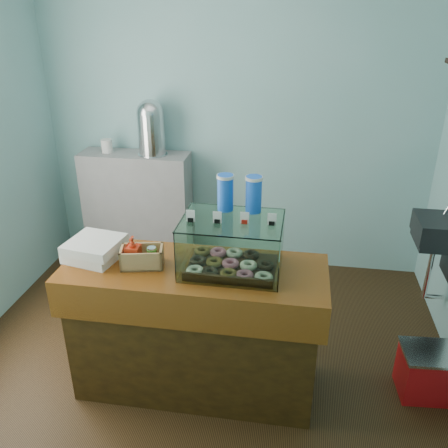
% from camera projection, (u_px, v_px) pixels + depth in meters
% --- Properties ---
extents(ground, '(3.50, 3.50, 0.00)m').
position_uv_depth(ground, '(205.00, 357.00, 3.45)').
color(ground, black).
rests_on(ground, ground).
extents(room_shell, '(3.54, 3.04, 2.82)m').
position_uv_depth(room_shell, '(204.00, 124.00, 2.73)').
color(room_shell, '#7EB8B7').
rests_on(room_shell, ground).
extents(counter, '(1.60, 0.60, 0.90)m').
position_uv_depth(counter, '(196.00, 328.00, 3.03)').
color(counter, '#462C0D').
rests_on(counter, ground).
extents(back_shelf, '(1.00, 0.32, 1.10)m').
position_uv_depth(back_shelf, '(138.00, 209.00, 4.52)').
color(back_shelf, gray).
rests_on(back_shelf, ground).
extents(display_case, '(0.59, 0.44, 0.54)m').
position_uv_depth(display_case, '(233.00, 241.00, 2.78)').
color(display_case, '#362010').
rests_on(display_case, counter).
extents(condiment_crate, '(0.28, 0.20, 0.19)m').
position_uv_depth(condiment_crate, '(140.00, 256.00, 2.83)').
color(condiment_crate, tan).
rests_on(condiment_crate, counter).
extents(pastry_boxes, '(0.36, 0.37, 0.12)m').
position_uv_depth(pastry_boxes, '(95.00, 249.00, 2.93)').
color(pastry_boxes, silver).
rests_on(pastry_boxes, counter).
extents(coffee_urn, '(0.27, 0.27, 0.49)m').
position_uv_depth(coffee_urn, '(151.00, 126.00, 4.15)').
color(coffee_urn, silver).
rests_on(coffee_urn, back_shelf).
extents(red_cooler, '(0.40, 0.32, 0.34)m').
position_uv_depth(red_cooler, '(429.00, 372.00, 3.07)').
color(red_cooler, red).
rests_on(red_cooler, ground).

